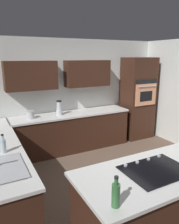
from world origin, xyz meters
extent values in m
plane|color=brown|center=(0.00, 0.00, 0.00)|extent=(14.00, 14.00, 0.00)
cube|color=silver|center=(0.00, -2.10, 1.30)|extent=(6.00, 0.10, 2.60)
cube|color=#381E14|center=(-0.40, -1.88, 1.80)|extent=(1.10, 0.34, 0.62)
cube|color=#381E14|center=(0.95, -1.88, 1.80)|extent=(1.10, 0.34, 0.62)
cube|color=#381E14|center=(0.10, -1.72, 0.43)|extent=(2.80, 0.60, 0.86)
cube|color=silver|center=(0.10, -1.72, 0.88)|extent=(2.84, 0.64, 0.04)
cube|color=#381E14|center=(1.82, -0.55, 0.43)|extent=(0.60, 2.90, 0.86)
cube|color=#381E14|center=(0.25, 1.17, 0.43)|extent=(1.85, 0.85, 0.86)
cube|color=silver|center=(0.25, 1.17, 0.88)|extent=(1.93, 0.93, 0.04)
cube|color=#381E14|center=(-1.85, -1.72, 1.08)|extent=(0.80, 0.60, 2.17)
cube|color=tan|center=(-1.85, -1.41, 1.24)|extent=(0.66, 0.03, 0.56)
cube|color=black|center=(-1.85, -1.39, 1.20)|extent=(0.40, 0.01, 0.26)
cube|color=black|center=(-1.85, -1.41, 1.57)|extent=(0.66, 0.02, 0.11)
cylinder|color=silver|center=(-1.85, -1.37, 1.46)|extent=(0.56, 0.02, 0.02)
cube|color=#515456|center=(1.82, 0.14, 0.91)|extent=(0.40, 0.30, 0.02)
cube|color=#515456|center=(1.82, 0.48, 0.91)|extent=(0.40, 0.30, 0.02)
cube|color=#B7BABF|center=(1.82, 0.31, 0.92)|extent=(0.46, 0.70, 0.01)
cube|color=black|center=(0.25, 1.17, 0.91)|extent=(0.76, 0.56, 0.01)
cylinder|color=#B2B2B7|center=(-0.02, 0.94, 0.92)|extent=(0.04, 0.04, 0.02)
cylinder|color=#B2B2B7|center=(0.16, 0.94, 0.92)|extent=(0.04, 0.04, 0.02)
cylinder|color=#B2B2B7|center=(0.34, 0.94, 0.92)|extent=(0.04, 0.04, 0.02)
cylinder|color=#B2B2B7|center=(0.52, 0.94, 0.92)|extent=(0.04, 0.04, 0.02)
cylinder|color=silver|center=(0.40, -1.72, 0.96)|extent=(0.15, 0.15, 0.11)
cylinder|color=silver|center=(0.40, -1.72, 1.11)|extent=(0.11, 0.11, 0.20)
cylinder|color=black|center=(0.40, -1.72, 1.22)|extent=(0.12, 0.12, 0.03)
cylinder|color=#B7BABF|center=(1.05, -1.72, 0.99)|extent=(0.16, 0.16, 0.17)
cylinder|color=silver|center=(1.77, -0.17, 1.00)|extent=(0.07, 0.07, 0.19)
cylinder|color=silver|center=(1.77, -0.17, 1.12)|extent=(0.03, 0.03, 0.06)
cylinder|color=black|center=(1.77, -0.17, 1.16)|extent=(0.04, 0.04, 0.02)
cylinder|color=#336B38|center=(1.02, 1.47, 1.01)|extent=(0.08, 0.08, 0.22)
cylinder|color=#336B38|center=(1.02, 1.47, 1.15)|extent=(0.03, 0.03, 0.06)
cylinder|color=black|center=(1.02, 1.47, 1.19)|extent=(0.04, 0.04, 0.02)
camera|label=1|loc=(2.00, 2.85, 2.20)|focal=34.96mm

